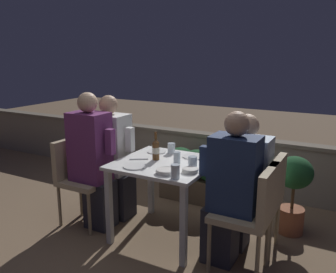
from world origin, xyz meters
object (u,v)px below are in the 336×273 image
chair_left_far (99,164)px  chair_right_far (263,195)px  beer_bottle (156,149)px  person_white_polo (113,157)px  chair_left_near (79,171)px  potted_plant (294,187)px  person_navy_jumper (230,189)px  person_blue_shirt (241,182)px  person_purple_stripe (93,160)px  chair_right_near (254,207)px

chair_left_far → chair_right_far: (1.74, 0.01, 0.00)m
beer_bottle → person_white_polo: bearing=168.2°
chair_left_near → potted_plant: chair_left_near is taller
person_navy_jumper → chair_right_far: size_ratio=1.48×
person_white_polo → person_blue_shirt: bearing=0.5°
person_purple_stripe → person_navy_jumper: person_purple_stripe is taller
chair_right_near → person_navy_jumper: 0.22m
chair_left_near → potted_plant: 2.08m
chair_left_near → chair_right_near: (1.77, -0.00, 0.00)m
chair_right_near → person_navy_jumper: bearing=180.0°
chair_left_far → chair_right_near: (1.74, -0.28, 0.00)m
person_navy_jumper → potted_plant: person_navy_jumper is taller
chair_left_near → potted_plant: (1.93, 0.77, -0.07)m
person_white_polo → beer_bottle: bearing=-11.8°
person_purple_stripe → chair_right_far: bearing=10.4°
chair_right_far → chair_left_near: bearing=-170.8°
chair_left_far → beer_bottle: size_ratio=3.29×
person_purple_stripe → chair_right_far: (1.57, 0.29, -0.15)m
person_purple_stripe → chair_right_near: bearing=-0.0°
chair_right_near → person_blue_shirt: bearing=124.3°
person_navy_jumper → person_blue_shirt: (-0.00, 0.29, -0.04)m
chair_right_near → chair_right_far: bearing=89.9°
chair_left_near → chair_right_far: (1.77, 0.29, 0.00)m
beer_bottle → person_blue_shirt: bearing=10.0°
chair_right_near → person_purple_stripe: bearing=180.0°
chair_left_near → chair_right_near: same height
person_white_polo → chair_right_near: (1.54, -0.28, -0.11)m
chair_right_far → potted_plant: size_ratio=1.13×
chair_left_near → beer_bottle: beer_bottle is taller
chair_left_near → chair_right_near: bearing=-0.0°
chair_left_near → person_blue_shirt: person_blue_shirt is taller
potted_plant → person_white_polo: bearing=-163.9°
person_purple_stripe → chair_right_near: 1.58m
chair_left_near → person_white_polo: (0.22, 0.28, 0.11)m
beer_bottle → chair_left_near: bearing=-169.3°
person_purple_stripe → potted_plant: bearing=23.8°
person_white_polo → person_purple_stripe: bearing=-95.9°
chair_right_far → potted_plant: 0.51m
chair_left_near → person_white_polo: 0.37m
beer_bottle → chair_left_far: bearing=171.1°
person_purple_stripe → chair_right_near: size_ratio=1.55×
person_purple_stripe → beer_bottle: bearing=14.0°
chair_left_far → chair_right_near: size_ratio=1.00×
person_navy_jumper → person_white_polo: bearing=168.4°
person_blue_shirt → chair_left_far: bearing=-179.6°
person_purple_stripe → chair_right_far: 1.61m
person_navy_jumper → beer_bottle: size_ratio=4.87×
potted_plant → chair_right_far: bearing=-109.2°
person_white_polo → chair_right_far: (1.54, 0.01, -0.11)m
chair_right_near → beer_bottle: beer_bottle is taller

